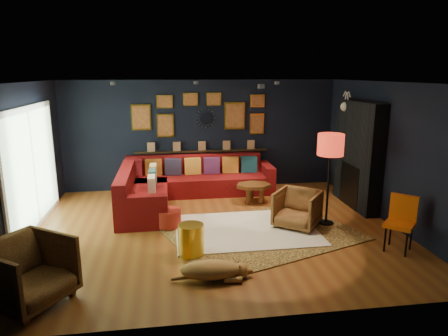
{
  "coord_description": "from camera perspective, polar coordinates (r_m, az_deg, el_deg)",
  "views": [
    {
      "loc": [
        -0.81,
        -6.73,
        2.76
      ],
      "look_at": [
        0.2,
        0.3,
        1.06
      ],
      "focal_mm": 32.0,
      "sensor_mm": 36.0,
      "label": 1
    }
  ],
  "objects": [
    {
      "name": "floor",
      "position": [
        7.32,
        -1.21,
        -8.69
      ],
      "size": [
        6.5,
        6.5,
        0.0
      ],
      "primitive_type": "plane",
      "color": "brown",
      "rests_on": "ground"
    },
    {
      "name": "room_walls",
      "position": [
        6.88,
        -1.28,
        3.7
      ],
      "size": [
        6.5,
        6.5,
        6.5
      ],
      "color": "black",
      "rests_on": "ground"
    },
    {
      "name": "sectional",
      "position": [
        8.88,
        -6.58,
        -2.55
      ],
      "size": [
        3.41,
        2.69,
        0.86
      ],
      "color": "maroon",
      "rests_on": "ground"
    },
    {
      "name": "ledge",
      "position": [
        9.62,
        -3.17,
        2.43
      ],
      "size": [
        3.2,
        0.12,
        0.04
      ],
      "primitive_type": "cube",
      "color": "black",
      "rests_on": "room_walls"
    },
    {
      "name": "gallery_wall",
      "position": [
        9.53,
        -3.34,
        7.71
      ],
      "size": [
        3.15,
        0.04,
        1.02
      ],
      "color": "gold",
      "rests_on": "room_walls"
    },
    {
      "name": "sunburst_mirror",
      "position": [
        9.55,
        -2.65,
        7.09
      ],
      "size": [
        0.47,
        0.16,
        0.47
      ],
      "color": "silver",
      "rests_on": "room_walls"
    },
    {
      "name": "fireplace",
      "position": [
        8.74,
        18.56,
        1.3
      ],
      "size": [
        0.31,
        1.6,
        2.2
      ],
      "color": "black",
      "rests_on": "ground"
    },
    {
      "name": "deer_head",
      "position": [
        9.06,
        17.9,
        8.35
      ],
      "size": [
        0.5,
        0.28,
        0.45
      ],
      "color": "white",
      "rests_on": "fireplace"
    },
    {
      "name": "sliding_door",
      "position": [
        7.89,
        -25.69,
        -0.02
      ],
      "size": [
        0.06,
        2.8,
        2.2
      ],
      "color": "white",
      "rests_on": "ground"
    },
    {
      "name": "ceiling_spots",
      "position": [
        7.57,
        -2.06,
        11.95
      ],
      "size": [
        3.3,
        2.5,
        0.06
      ],
      "color": "black",
      "rests_on": "room_walls"
    },
    {
      "name": "shag_rug",
      "position": [
        7.24,
        3.12,
        -8.8
      ],
      "size": [
        2.5,
        1.82,
        0.03
      ],
      "primitive_type": "cube",
      "rotation": [
        0.0,
        0.0,
        0.01
      ],
      "color": "white",
      "rests_on": "ground"
    },
    {
      "name": "leopard_rug",
      "position": [
        7.13,
        5.62,
        -9.31
      ],
      "size": [
        3.68,
        3.15,
        0.02
      ],
      "primitive_type": "cube",
      "rotation": [
        0.0,
        0.0,
        0.35
      ],
      "color": "tan",
      "rests_on": "ground"
    },
    {
      "name": "coffee_table",
      "position": [
        8.67,
        4.24,
        -2.78
      ],
      "size": [
        0.79,
        0.61,
        0.38
      ],
      "rotation": [
        0.0,
        0.0,
        -0.05
      ],
      "color": "#5A3613",
      "rests_on": "shag_rug"
    },
    {
      "name": "pouf",
      "position": [
        7.39,
        -7.96,
        -7.05
      ],
      "size": [
        0.46,
        0.46,
        0.3
      ],
      "primitive_type": "cylinder",
      "color": "#A4251B",
      "rests_on": "shag_rug"
    },
    {
      "name": "armchair_left",
      "position": [
        5.5,
        -26.27,
        -12.85
      ],
      "size": [
        1.17,
        1.19,
        0.9
      ],
      "primitive_type": "imported",
      "rotation": [
        0.0,
        0.0,
        0.97
      ],
      "color": "#AB6F35",
      "rests_on": "ground"
    },
    {
      "name": "armchair_right",
      "position": [
        7.39,
        10.43,
        -5.54
      ],
      "size": [
        1.01,
        1.0,
        0.76
      ],
      "primitive_type": "imported",
      "rotation": [
        0.0,
        0.0,
        -0.66
      ],
      "color": "#AB6F35",
      "rests_on": "ground"
    },
    {
      "name": "gold_stool",
      "position": [
        6.26,
        -4.72,
        -10.2
      ],
      "size": [
        0.4,
        0.4,
        0.5
      ],
      "primitive_type": "cylinder",
      "color": "gold",
      "rests_on": "ground"
    },
    {
      "name": "orange_chair",
      "position": [
        6.93,
        23.99,
        -6.58
      ],
      "size": [
        0.59,
        0.59,
        0.89
      ],
      "rotation": [
        0.0,
        0.0,
        -0.78
      ],
      "color": "black",
      "rests_on": "ground"
    },
    {
      "name": "floor_lamp",
      "position": [
        7.39,
        14.97,
        2.7
      ],
      "size": [
        0.47,
        0.47,
        1.7
      ],
      "color": "black",
      "rests_on": "ground"
    },
    {
      "name": "dog",
      "position": [
        5.58,
        -1.92,
        -13.89
      ],
      "size": [
        1.17,
        0.64,
        0.36
      ],
      "primitive_type": null,
      "rotation": [
        0.0,
        0.0,
        -0.08
      ],
      "color": "#C27F47",
      "rests_on": "leopard_rug"
    }
  ]
}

